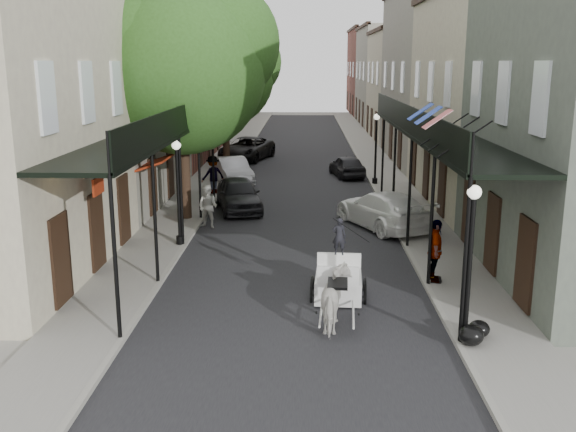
# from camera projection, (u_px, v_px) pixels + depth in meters

# --- Properties ---
(ground) EXTENTS (140.00, 140.00, 0.00)m
(ground) POSITION_uv_depth(u_px,v_px,m) (291.00, 312.00, 17.05)
(ground) COLOR gray
(ground) RESTS_ON ground
(road) EXTENTS (8.00, 90.00, 0.01)m
(road) POSITION_uv_depth(u_px,v_px,m) (299.00, 179.00, 36.48)
(road) COLOR black
(road) RESTS_ON ground
(sidewalk_left) EXTENTS (2.20, 90.00, 0.12)m
(sidewalk_left) POSITION_uv_depth(u_px,v_px,m) (211.00, 177.00, 36.60)
(sidewalk_left) COLOR gray
(sidewalk_left) RESTS_ON ground
(sidewalk_right) EXTENTS (2.20, 90.00, 0.12)m
(sidewalk_right) POSITION_uv_depth(u_px,v_px,m) (387.00, 178.00, 36.34)
(sidewalk_right) COLOR gray
(sidewalk_right) RESTS_ON ground
(building_row_left) EXTENTS (5.00, 80.00, 10.50)m
(building_row_left) POSITION_uv_depth(u_px,v_px,m) (179.00, 80.00, 45.20)
(building_row_left) COLOR #BEB798
(building_row_left) RESTS_ON ground
(building_row_right) EXTENTS (5.00, 80.00, 10.50)m
(building_row_right) POSITION_uv_depth(u_px,v_px,m) (424.00, 80.00, 44.75)
(building_row_right) COLOR gray
(building_row_right) RESTS_ON ground
(gallery_left) EXTENTS (2.20, 18.05, 4.88)m
(gallery_left) POSITION_uv_depth(u_px,v_px,m) (162.00, 131.00, 23.01)
(gallery_left) COLOR black
(gallery_left) RESTS_ON sidewalk_left
(gallery_right) EXTENTS (2.20, 18.05, 4.88)m
(gallery_right) POSITION_uv_depth(u_px,v_px,m) (430.00, 132.00, 22.76)
(gallery_right) COLOR black
(gallery_right) RESTS_ON sidewalk_right
(tree_near) EXTENTS (7.31, 6.80, 9.63)m
(tree_near) POSITION_uv_depth(u_px,v_px,m) (192.00, 61.00, 25.53)
(tree_near) COLOR #382619
(tree_near) RESTS_ON sidewalk_left
(tree_far) EXTENTS (6.45, 6.00, 8.61)m
(tree_far) POSITION_uv_depth(u_px,v_px,m) (231.00, 73.00, 39.29)
(tree_far) COLOR #382619
(tree_far) RESTS_ON sidewalk_left
(lamppost_right_near) EXTENTS (0.32, 0.32, 3.71)m
(lamppost_right_near) POSITION_uv_depth(u_px,v_px,m) (470.00, 262.00, 14.51)
(lamppost_right_near) COLOR black
(lamppost_right_near) RESTS_ON sidewalk_right
(lamppost_left) EXTENTS (0.32, 0.32, 3.71)m
(lamppost_left) POSITION_uv_depth(u_px,v_px,m) (178.00, 191.00, 22.51)
(lamppost_left) COLOR black
(lamppost_left) RESTS_ON sidewalk_left
(lamppost_right_far) EXTENTS (0.32, 0.32, 3.71)m
(lamppost_right_far) POSITION_uv_depth(u_px,v_px,m) (376.00, 148.00, 33.95)
(lamppost_right_far) COLOR black
(lamppost_right_far) RESTS_ON sidewalk_right
(horse) EXTENTS (0.91, 1.81, 1.49)m
(horse) POSITION_uv_depth(u_px,v_px,m) (337.00, 299.00, 15.87)
(horse) COLOR silver
(horse) RESTS_ON ground
(carriage) EXTENTS (1.63, 2.27, 2.49)m
(carriage) POSITION_uv_depth(u_px,v_px,m) (339.00, 262.00, 18.06)
(carriage) COLOR black
(carriage) RESTS_ON ground
(pedestrian_walking) EXTENTS (1.03, 0.93, 1.73)m
(pedestrian_walking) POSITION_uv_depth(u_px,v_px,m) (208.00, 207.00, 25.48)
(pedestrian_walking) COLOR #B4B3A9
(pedestrian_walking) RESTS_ON ground
(pedestrian_sidewalk_left) EXTENTS (1.38, 1.23, 1.86)m
(pedestrian_sidewalk_left) POSITION_uv_depth(u_px,v_px,m) (213.00, 175.00, 31.66)
(pedestrian_sidewalk_left) COLOR gray
(pedestrian_sidewalk_left) RESTS_ON sidewalk_left
(pedestrian_sidewalk_right) EXTENTS (0.61, 1.16, 1.89)m
(pedestrian_sidewalk_right) POSITION_uv_depth(u_px,v_px,m) (435.00, 251.00, 18.82)
(pedestrian_sidewalk_right) COLOR gray
(pedestrian_sidewalk_right) RESTS_ON sidewalk_right
(car_left_near) EXTENTS (2.67, 4.60, 1.47)m
(car_left_near) POSITION_uv_depth(u_px,v_px,m) (239.00, 194.00, 28.52)
(car_left_near) COLOR black
(car_left_near) RESTS_ON ground
(car_left_mid) EXTENTS (2.83, 4.56, 1.42)m
(car_left_mid) POSITION_uv_depth(u_px,v_px,m) (232.00, 171.00, 34.88)
(car_left_mid) COLOR #A7A8AD
(car_left_mid) RESTS_ON ground
(car_left_far) EXTENTS (3.91, 6.01, 1.54)m
(car_left_far) POSITION_uv_depth(u_px,v_px,m) (247.00, 149.00, 43.26)
(car_left_far) COLOR black
(car_left_far) RESTS_ON ground
(car_right_near) EXTENTS (3.96, 5.50, 1.48)m
(car_right_near) POSITION_uv_depth(u_px,v_px,m) (383.00, 210.00, 25.53)
(car_right_near) COLOR white
(car_right_near) RESTS_ON ground
(car_right_far) EXTENTS (2.17, 3.96, 1.27)m
(car_right_far) POSITION_uv_depth(u_px,v_px,m) (347.00, 166.00, 36.91)
(car_right_far) COLOR black
(car_right_far) RESTS_ON ground
(trash_bags) EXTENTS (0.84, 0.99, 0.49)m
(trash_bags) POSITION_uv_depth(u_px,v_px,m) (474.00, 333.00, 14.88)
(trash_bags) COLOR black
(trash_bags) RESTS_ON sidewalk_right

